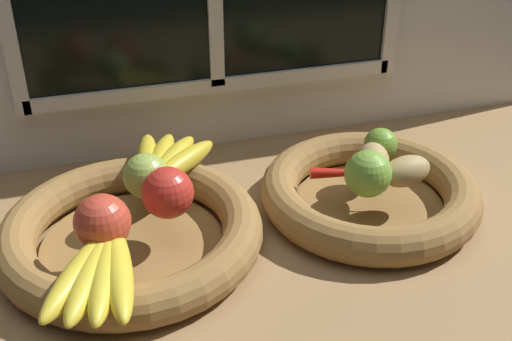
{
  "coord_description": "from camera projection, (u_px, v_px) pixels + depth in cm",
  "views": [
    {
      "loc": [
        -22.89,
        -72.48,
        55.18
      ],
      "look_at": [
        -0.82,
        1.51,
        9.65
      ],
      "focal_mm": 44.87,
      "sensor_mm": 36.0,
      "label": 1
    }
  ],
  "objects": [
    {
      "name": "potato_small",
      "position": [
        406.0,
        171.0,
        0.93
      ],
      "size": [
        8.66,
        5.92,
        4.55
      ],
      "primitive_type": "ellipsoid",
      "rotation": [
        0.0,
        0.0,
        0.18
      ],
      "color": "tan",
      "rests_on": "fruit_bowl_right"
    },
    {
      "name": "banana_bunch_back",
      "position": [
        164.0,
        162.0,
        0.97
      ],
      "size": [
        14.51,
        17.3,
        3.22
      ],
      "color": "gold",
      "rests_on": "fruit_bowl_left"
    },
    {
      "name": "banana_bunch_front",
      "position": [
        100.0,
        270.0,
        0.75
      ],
      "size": [
        12.27,
        19.59,
        3.31
      ],
      "color": "yellow",
      "rests_on": "fruit_bowl_left"
    },
    {
      "name": "fruit_bowl_right",
      "position": [
        369.0,
        193.0,
        0.98
      ],
      "size": [
        33.44,
        33.44,
        5.65
      ],
      "color": "olive",
      "rests_on": "ground_plane"
    },
    {
      "name": "ground_plane",
      "position": [
        264.0,
        240.0,
        0.94
      ],
      "size": [
        140.0,
        90.0,
        3.0
      ],
      "primitive_type": "cube",
      "color": "#9E774C"
    },
    {
      "name": "apple_red_right",
      "position": [
        167.0,
        192.0,
        0.86
      ],
      "size": [
        7.1,
        7.1,
        7.1
      ],
      "primitive_type": "sphere",
      "color": "red",
      "rests_on": "fruit_bowl_left"
    },
    {
      "name": "lime_far",
      "position": [
        380.0,
        144.0,
        0.99
      ],
      "size": [
        5.21,
        5.21,
        5.21
      ],
      "primitive_type": "sphere",
      "color": "#6B9E33",
      "rests_on": "fruit_bowl_right"
    },
    {
      "name": "apple_green_back",
      "position": [
        146.0,
        176.0,
        0.9
      ],
      "size": [
        6.5,
        6.5,
        6.5
      ],
      "primitive_type": "sphere",
      "color": "#99B74C",
      "rests_on": "fruit_bowl_left"
    },
    {
      "name": "apple_red_front",
      "position": [
        102.0,
        222.0,
        0.8
      ],
      "size": [
        7.2,
        7.2,
        7.2
      ],
      "primitive_type": "sphere",
      "color": "#CC422D",
      "rests_on": "fruit_bowl_left"
    },
    {
      "name": "fruit_bowl_left",
      "position": [
        131.0,
        233.0,
        0.89
      ],
      "size": [
        36.74,
        36.74,
        5.65
      ],
      "color": "olive",
      "rests_on": "ground_plane"
    },
    {
      "name": "chili_pepper",
      "position": [
        356.0,
        173.0,
        0.95
      ],
      "size": [
        13.74,
        5.37,
        1.78
      ],
      "primitive_type": "cone",
      "rotation": [
        0.0,
        1.57,
        -0.27
      ],
      "color": "red",
      "rests_on": "fruit_bowl_right"
    },
    {
      "name": "potato_large",
      "position": [
        373.0,
        162.0,
        0.95
      ],
      "size": [
        7.64,
        9.17,
        4.99
      ],
      "primitive_type": "ellipsoid",
      "rotation": [
        0.0,
        0.0,
        1.15
      ],
      "color": "tan",
      "rests_on": "fruit_bowl_right"
    },
    {
      "name": "lime_near",
      "position": [
        368.0,
        174.0,
        0.9
      ],
      "size": [
        6.76,
        6.76,
        6.76
      ],
      "primitive_type": "sphere",
      "color": "#7AAD3D",
      "rests_on": "fruit_bowl_right"
    }
  ]
}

